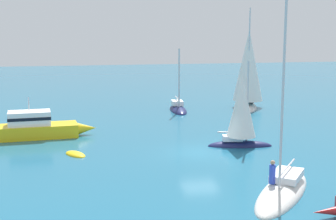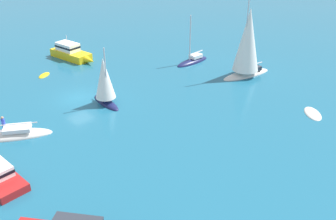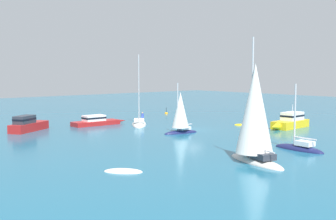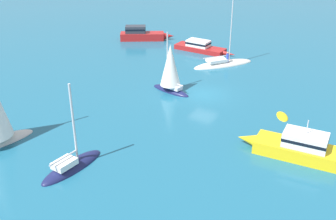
{
  "view_description": "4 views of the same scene",
  "coord_description": "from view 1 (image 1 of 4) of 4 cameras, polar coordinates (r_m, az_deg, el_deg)",
  "views": [
    {
      "loc": [
        8.67,
        31.39,
        8.39
      ],
      "look_at": [
        1.4,
        -3.99,
        2.31
      ],
      "focal_mm": 52.65,
      "sensor_mm": 36.0,
      "label": 1
    },
    {
      "loc": [
        -31.53,
        20.77,
        17.42
      ],
      "look_at": [
        -10.08,
        -3.2,
        0.75
      ],
      "focal_mm": 40.21,
      "sensor_mm": 36.0,
      "label": 2
    },
    {
      "loc": [
        -39.25,
        -39.99,
        7.63
      ],
      "look_at": [
        -2.68,
        1.9,
        2.6
      ],
      "focal_mm": 47.09,
      "sensor_mm": 36.0,
      "label": 3
    },
    {
      "loc": [
        16.25,
        -34.43,
        16.6
      ],
      "look_at": [
        -0.36,
        -6.56,
        0.83
      ],
      "focal_mm": 43.67,
      "sensor_mm": 36.0,
      "label": 4
    }
  ],
  "objects": [
    {
      "name": "cabin_cruiser_1",
      "position": [
        39.18,
        -14.84,
        -1.87
      ],
      "size": [
        7.73,
        2.71,
        3.15
      ],
      "rotation": [
        0.0,
        0.0,
        3.21
      ],
      "color": "yellow",
      "rests_on": "ground"
    },
    {
      "name": "ground_plane",
      "position": [
        33.63,
        3.72,
        -4.91
      ],
      "size": [
        160.0,
        160.0,
        0.0
      ],
      "primitive_type": "plane",
      "color": "#1E607F"
    },
    {
      "name": "ketch",
      "position": [
        26.15,
        13.12,
        -9.18
      ],
      "size": [
        6.25,
        7.35,
        10.38
      ],
      "rotation": [
        0.0,
        0.0,
        0.92
      ],
      "color": "silver",
      "rests_on": "ground"
    },
    {
      "name": "sloop",
      "position": [
        52.48,
        9.27,
        4.4
      ],
      "size": [
        3.99,
        7.2,
        10.83
      ],
      "rotation": [
        0.0,
        0.0,
        1.27
      ],
      "color": "silver",
      "rests_on": "ground"
    },
    {
      "name": "yacht",
      "position": [
        35.19,
        8.47,
        -0.6
      ],
      "size": [
        4.74,
        2.41,
        6.52
      ],
      "rotation": [
        0.0,
        0.0,
        2.96
      ],
      "color": "#191E4C",
      "rests_on": "ground"
    },
    {
      "name": "skiff",
      "position": [
        33.47,
        -10.67,
        -5.13
      ],
      "size": [
        1.8,
        2.21,
        0.44
      ],
      "rotation": [
        0.0,
        0.0,
        2.07
      ],
      "color": "yellow",
      "rests_on": "ground"
    },
    {
      "name": "yacht_1",
      "position": [
        50.15,
        1.18,
        0.07
      ],
      "size": [
        1.98,
        5.6,
        6.83
      ],
      "rotation": [
        0.0,
        0.0,
        1.49
      ],
      "color": "#191E4C",
      "rests_on": "ground"
    }
  ]
}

